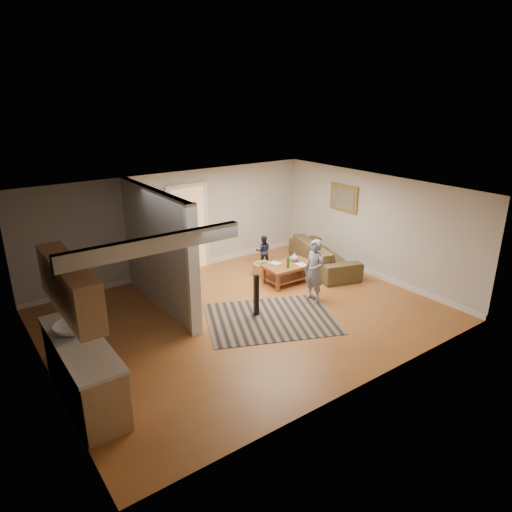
{
  "coord_description": "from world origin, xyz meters",
  "views": [
    {
      "loc": [
        -4.71,
        -6.87,
        4.27
      ],
      "look_at": [
        0.44,
        0.26,
        1.1
      ],
      "focal_mm": 32.0,
      "sensor_mm": 36.0,
      "label": 1
    }
  ],
  "objects_px": {
    "coffee_table": "(289,268)",
    "sofa": "(323,268)",
    "speaker_right": "(168,278)",
    "speaker_left": "(256,295)",
    "child": "(313,300)",
    "toddler": "(263,265)",
    "tv_console": "(180,274)",
    "toy_basket": "(263,269)"
  },
  "relations": [
    {
      "from": "tv_console",
      "to": "speaker_left",
      "type": "bearing_deg",
      "value": -33.64
    },
    {
      "from": "speaker_left",
      "to": "child",
      "type": "xyz_separation_m",
      "value": [
        1.41,
        -0.16,
        -0.44
      ]
    },
    {
      "from": "sofa",
      "to": "coffee_table",
      "type": "bearing_deg",
      "value": 117.05
    },
    {
      "from": "coffee_table",
      "to": "speaker_left",
      "type": "distance_m",
      "value": 1.87
    },
    {
      "from": "speaker_left",
      "to": "toddler",
      "type": "height_order",
      "value": "speaker_left"
    },
    {
      "from": "sofa",
      "to": "child",
      "type": "xyz_separation_m",
      "value": [
        -1.53,
        -1.29,
        0.0
      ]
    },
    {
      "from": "toy_basket",
      "to": "toddler",
      "type": "relative_size",
      "value": 0.58
    },
    {
      "from": "speaker_right",
      "to": "toy_basket",
      "type": "relative_size",
      "value": 2.36
    },
    {
      "from": "speaker_left",
      "to": "child",
      "type": "height_order",
      "value": "speaker_left"
    },
    {
      "from": "child",
      "to": "toy_basket",
      "type": "bearing_deg",
      "value": 176.32
    },
    {
      "from": "coffee_table",
      "to": "speaker_right",
      "type": "bearing_deg",
      "value": 166.92
    },
    {
      "from": "toddler",
      "to": "child",
      "type": "bearing_deg",
      "value": 111.97
    },
    {
      "from": "tv_console",
      "to": "child",
      "type": "xyz_separation_m",
      "value": [
        2.35,
        -1.64,
        -0.64
      ]
    },
    {
      "from": "sofa",
      "to": "coffee_table",
      "type": "xyz_separation_m",
      "value": [
        -1.31,
        -0.21,
        0.36
      ]
    },
    {
      "from": "speaker_right",
      "to": "speaker_left",
      "type": "bearing_deg",
      "value": -63.55
    },
    {
      "from": "child",
      "to": "toddler",
      "type": "distance_m",
      "value": 2.36
    },
    {
      "from": "speaker_left",
      "to": "child",
      "type": "distance_m",
      "value": 1.49
    },
    {
      "from": "toy_basket",
      "to": "child",
      "type": "height_order",
      "value": "child"
    },
    {
      "from": "coffee_table",
      "to": "toddler",
      "type": "height_order",
      "value": "coffee_table"
    },
    {
      "from": "toy_basket",
      "to": "child",
      "type": "relative_size",
      "value": 0.34
    },
    {
      "from": "speaker_right",
      "to": "toy_basket",
      "type": "bearing_deg",
      "value": -8.24
    },
    {
      "from": "speaker_left",
      "to": "toy_basket",
      "type": "relative_size",
      "value": 1.85
    },
    {
      "from": "coffee_table",
      "to": "speaker_left",
      "type": "relative_size",
      "value": 1.38
    },
    {
      "from": "sofa",
      "to": "child",
      "type": "height_order",
      "value": "child"
    },
    {
      "from": "coffee_table",
      "to": "speaker_left",
      "type": "height_order",
      "value": "speaker_left"
    },
    {
      "from": "speaker_right",
      "to": "toy_basket",
      "type": "height_order",
      "value": "speaker_right"
    },
    {
      "from": "toddler",
      "to": "tv_console",
      "type": "bearing_deg",
      "value": 45.54
    },
    {
      "from": "toy_basket",
      "to": "tv_console",
      "type": "bearing_deg",
      "value": -175.92
    },
    {
      "from": "sofa",
      "to": "tv_console",
      "type": "xyz_separation_m",
      "value": [
        -3.88,
        0.35,
        0.64
      ]
    },
    {
      "from": "tv_console",
      "to": "child",
      "type": "distance_m",
      "value": 2.93
    },
    {
      "from": "coffee_table",
      "to": "toy_basket",
      "type": "distance_m",
      "value": 0.79
    },
    {
      "from": "tv_console",
      "to": "speaker_right",
      "type": "relative_size",
      "value": 1.06
    },
    {
      "from": "coffee_table",
      "to": "child",
      "type": "xyz_separation_m",
      "value": [
        -0.22,
        -1.08,
        -0.36
      ]
    },
    {
      "from": "coffee_table",
      "to": "sofa",
      "type": "bearing_deg",
      "value": 9.25
    },
    {
      "from": "tv_console",
      "to": "speaker_left",
      "type": "height_order",
      "value": "tv_console"
    },
    {
      "from": "tv_console",
      "to": "toddler",
      "type": "relative_size",
      "value": 1.46
    },
    {
      "from": "toy_basket",
      "to": "toddler",
      "type": "height_order",
      "value": "toy_basket"
    },
    {
      "from": "toy_basket",
      "to": "speaker_left",
      "type": "bearing_deg",
      "value": -130.23
    },
    {
      "from": "speaker_left",
      "to": "toddler",
      "type": "bearing_deg",
      "value": 62.22
    },
    {
      "from": "tv_console",
      "to": "speaker_left",
      "type": "distance_m",
      "value": 1.76
    },
    {
      "from": "tv_console",
      "to": "toy_basket",
      "type": "distance_m",
      "value": 2.38
    },
    {
      "from": "tv_console",
      "to": "child",
      "type": "bearing_deg",
      "value": -10.87
    }
  ]
}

